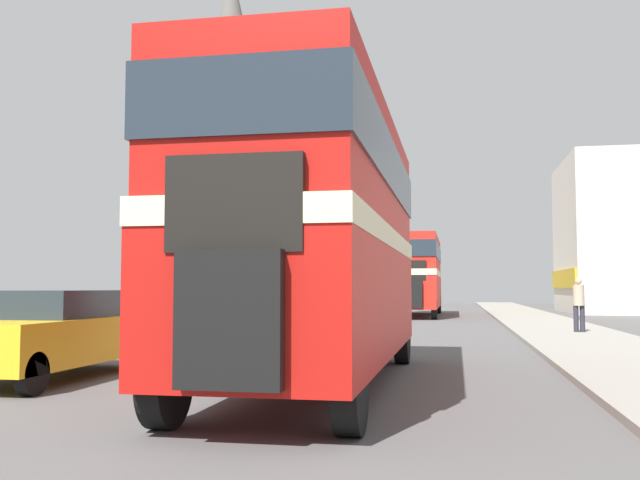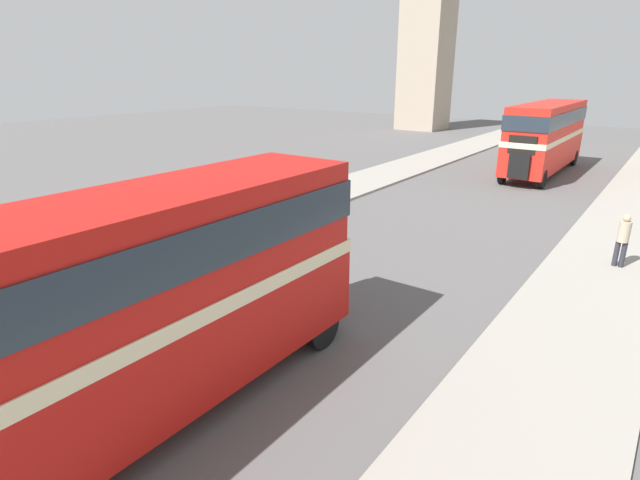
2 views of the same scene
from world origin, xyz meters
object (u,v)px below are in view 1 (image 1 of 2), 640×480
(double_decker_bus, at_px, (320,225))
(car_parked_mid, at_px, (190,317))
(car_parked_near, at_px, (53,333))
(church_tower, at_px, (230,130))
(pedestrian_walking, at_px, (579,301))
(bus_distant, at_px, (417,270))

(double_decker_bus, xyz_separation_m, car_parked_mid, (-4.93, 7.03, -1.78))
(car_parked_near, height_order, car_parked_mid, car_parked_mid)
(double_decker_bus, height_order, church_tower, church_tower)
(pedestrian_walking, distance_m, church_tower, 43.33)
(car_parked_near, relative_size, pedestrian_walking, 2.56)
(double_decker_bus, height_order, pedestrian_walking, double_decker_bus)
(car_parked_near, relative_size, church_tower, 0.15)
(car_parked_mid, bearing_deg, bus_distant, 77.24)
(pedestrian_walking, xyz_separation_m, church_tower, (-23.08, 33.85, 14.10))
(bus_distant, bearing_deg, church_tower, 132.59)
(car_parked_mid, xyz_separation_m, church_tower, (-12.04, 40.18, 14.43))
(double_decker_bus, distance_m, church_tower, 51.74)
(car_parked_mid, bearing_deg, pedestrian_walking, 29.84)
(bus_distant, bearing_deg, car_parked_near, -99.33)
(car_parked_near, bearing_deg, double_decker_bus, -0.66)
(car_parked_near, xyz_separation_m, church_tower, (-12.25, 47.15, 14.44))
(car_parked_near, relative_size, car_parked_mid, 0.99)
(car_parked_near, distance_m, church_tower, 50.81)
(double_decker_bus, bearing_deg, car_parked_near, 179.34)
(bus_distant, distance_m, pedestrian_walking, 16.63)
(double_decker_bus, distance_m, car_parked_near, 5.05)
(church_tower, bearing_deg, car_parked_near, -75.44)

